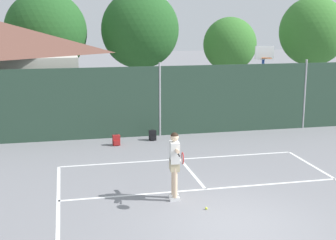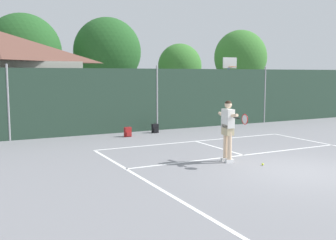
# 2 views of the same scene
# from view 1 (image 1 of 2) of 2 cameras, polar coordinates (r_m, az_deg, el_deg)

# --- Properties ---
(ground_plane) EXTENTS (120.00, 120.00, 0.00)m
(ground_plane) POSITION_cam_1_polar(r_m,az_deg,el_deg) (11.49, 8.24, -12.49)
(ground_plane) COLOR gray
(court_markings) EXTENTS (8.30, 11.10, 0.01)m
(court_markings) POSITION_cam_1_polar(r_m,az_deg,el_deg) (12.04, 7.14, -11.25)
(court_markings) COLOR white
(court_markings) RESTS_ON ground
(chainlink_fence) EXTENTS (26.09, 0.09, 3.03)m
(chainlink_fence) POSITION_cam_1_polar(r_m,az_deg,el_deg) (19.41, -1.00, 2.28)
(chainlink_fence) COLOR #284233
(chainlink_fence) RESTS_ON ground
(basketball_hoop) EXTENTS (0.90, 0.67, 3.55)m
(basketball_hoop) POSITION_cam_1_polar(r_m,az_deg,el_deg) (22.16, 11.42, 5.54)
(basketball_hoop) COLOR #284CB2
(basketball_hoop) RESTS_ON ground
(treeline_backdrop) EXTENTS (25.86, 4.12, 6.42)m
(treeline_backdrop) POSITION_cam_1_polar(r_m,az_deg,el_deg) (28.35, -2.15, 10.40)
(treeline_backdrop) COLOR brown
(treeline_backdrop) RESTS_ON ground
(tennis_player) EXTENTS (0.29, 1.44, 1.85)m
(tennis_player) POSITION_cam_1_polar(r_m,az_deg,el_deg) (12.53, 0.80, -4.83)
(tennis_player) COLOR silver
(tennis_player) RESTS_ON ground
(tennis_ball) EXTENTS (0.07, 0.07, 0.07)m
(tennis_ball) POSITION_cam_1_polar(r_m,az_deg,el_deg) (12.28, 4.64, -10.57)
(tennis_ball) COLOR #CCE033
(tennis_ball) RESTS_ON ground
(backpack_red) EXTENTS (0.29, 0.25, 0.46)m
(backpack_red) POSITION_cam_1_polar(r_m,az_deg,el_deg) (18.23, -6.24, -2.47)
(backpack_red) COLOR maroon
(backpack_red) RESTS_ON ground
(backpack_black) EXTENTS (0.28, 0.24, 0.46)m
(backpack_black) POSITION_cam_1_polar(r_m,az_deg,el_deg) (18.88, -1.87, -1.88)
(backpack_black) COLOR black
(backpack_black) RESTS_ON ground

